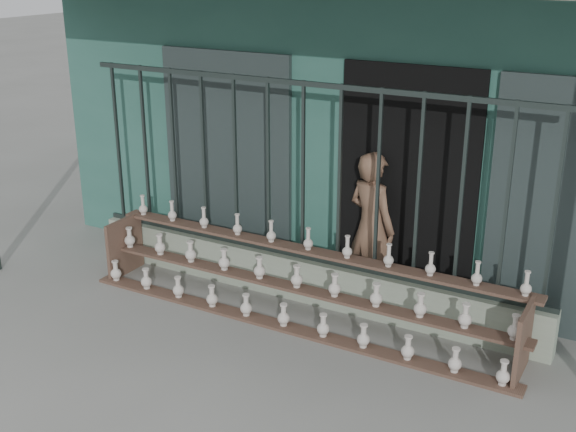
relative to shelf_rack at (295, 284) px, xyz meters
The scene contains 6 objects.
ground 0.97m from the shelf_rack, 99.31° to the right, with size 60.00×60.00×0.00m, color slate.
workshop_building 3.58m from the shelf_rack, 92.41° to the left, with size 7.40×6.60×3.21m.
parapet_wall 0.46m from the shelf_rack, 109.35° to the left, with size 5.00×0.20×0.45m, color gray.
security_fence 1.08m from the shelf_rack, 109.35° to the left, with size 5.00×0.04×1.80m.
shelf_rack is the anchor object (origin of this frame).
elderly_woman 0.98m from the shelf_rack, 59.91° to the left, with size 0.57×0.37×1.56m, color brown.
Camera 1 is at (3.14, -4.65, 3.37)m, focal length 45.00 mm.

